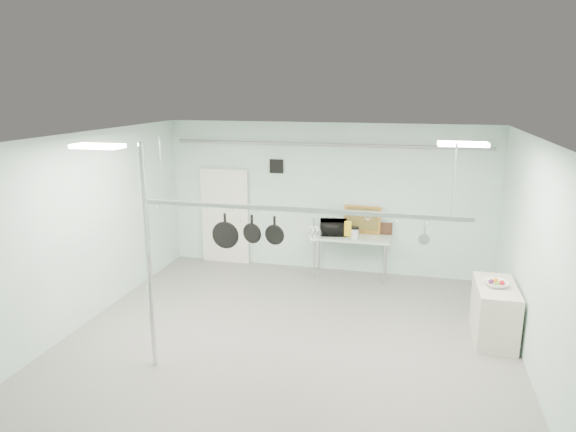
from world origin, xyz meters
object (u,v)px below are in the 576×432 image
(prep_table, at_px, (351,239))
(side_cabinet, at_px, (494,312))
(skillet_right, at_px, (274,230))
(microwave, at_px, (334,227))
(pot_rack, at_px, (297,208))
(fruit_bowl, at_px, (496,284))
(skillet_mid, at_px, (252,229))
(coffee_canister, at_px, (355,234))
(skillet_left, at_px, (225,231))
(chrome_pole, at_px, (148,259))

(prep_table, xyz_separation_m, side_cabinet, (2.55, -2.20, -0.38))
(prep_table, relative_size, skillet_right, 3.95)
(prep_table, bearing_deg, microwave, 177.91)
(side_cabinet, xyz_separation_m, pot_rack, (-2.95, -1.10, 1.78))
(pot_rack, distance_m, fruit_bowl, 3.37)
(fruit_bowl, bearing_deg, pot_rack, -160.14)
(skillet_mid, bearing_deg, fruit_bowl, 28.96)
(side_cabinet, distance_m, microwave, 3.72)
(side_cabinet, bearing_deg, prep_table, 139.21)
(coffee_canister, relative_size, skillet_left, 0.37)
(side_cabinet, distance_m, coffee_canister, 3.23)
(side_cabinet, relative_size, skillet_right, 2.96)
(chrome_pole, distance_m, coffee_canister, 4.72)
(chrome_pole, height_order, skillet_mid, chrome_pole)
(microwave, bearing_deg, coffee_canister, 147.51)
(pot_rack, xyz_separation_m, skillet_left, (-1.11, 0.00, -0.42))
(skillet_left, bearing_deg, fruit_bowl, 14.61)
(coffee_canister, height_order, skillet_right, skillet_right)
(side_cabinet, xyz_separation_m, skillet_right, (-3.29, -1.10, 1.43))
(coffee_canister, bearing_deg, prep_table, 118.32)
(chrome_pole, relative_size, microwave, 5.70)
(microwave, distance_m, coffee_canister, 0.51)
(chrome_pole, relative_size, coffee_canister, 15.57)
(prep_table, height_order, skillet_left, skillet_left)
(coffee_canister, relative_size, fruit_bowl, 0.58)
(prep_table, distance_m, skillet_mid, 3.63)
(chrome_pole, xyz_separation_m, prep_table, (2.30, 4.20, -0.77))
(pot_rack, bearing_deg, fruit_bowl, 19.86)
(pot_rack, xyz_separation_m, microwave, (0.03, 3.31, -1.17))
(microwave, xyz_separation_m, skillet_mid, (-0.71, -3.31, 0.81))
(microwave, distance_m, skillet_left, 3.58)
(chrome_pole, bearing_deg, coffee_canister, 59.24)
(fruit_bowl, distance_m, skillet_left, 4.26)
(fruit_bowl, relative_size, skillet_left, 0.64)
(chrome_pole, height_order, coffee_canister, chrome_pole)
(chrome_pole, bearing_deg, skillet_right, 30.02)
(microwave, bearing_deg, pot_rack, 79.05)
(prep_table, relative_size, skillet_mid, 3.67)
(prep_table, height_order, skillet_mid, skillet_mid)
(pot_rack, height_order, microwave, pot_rack)
(prep_table, height_order, side_cabinet, prep_table)
(fruit_bowl, distance_m, skillet_mid, 3.88)
(pot_rack, bearing_deg, skillet_left, 180.00)
(side_cabinet, bearing_deg, fruit_bowl, -117.91)
(chrome_pole, relative_size, skillet_left, 5.78)
(pot_rack, bearing_deg, coffee_canister, 81.00)
(prep_table, bearing_deg, pot_rack, -96.91)
(prep_table, bearing_deg, coffee_canister, -61.68)
(fruit_bowl, xyz_separation_m, skillet_left, (-4.04, -1.06, 0.86))
(coffee_canister, distance_m, fruit_bowl, 3.19)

